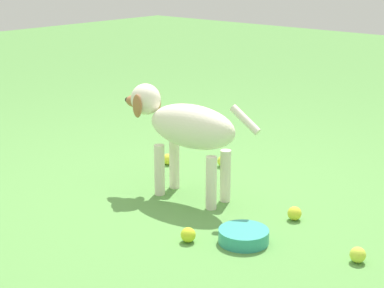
{
  "coord_description": "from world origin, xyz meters",
  "views": [
    {
      "loc": [
        2.18,
        1.98,
        1.21
      ],
      "look_at": [
        -0.1,
        -0.02,
        0.29
      ],
      "focal_mm": 59.41,
      "sensor_mm": 36.0,
      "label": 1
    }
  ],
  "objects_px": {
    "tennis_ball_1": "(168,159)",
    "tennis_ball_2": "(188,235)",
    "tennis_ball_3": "(358,255)",
    "tennis_ball_0": "(223,161)",
    "tennis_ball_4": "(295,213)",
    "dog": "(184,127)",
    "water_bowl": "(244,236)"
  },
  "relations": [
    {
      "from": "tennis_ball_0",
      "to": "tennis_ball_1",
      "type": "xyz_separation_m",
      "value": [
        0.19,
        -0.27,
        0.0
      ]
    },
    {
      "from": "tennis_ball_1",
      "to": "water_bowl",
      "type": "bearing_deg",
      "value": 60.47
    },
    {
      "from": "dog",
      "to": "tennis_ball_3",
      "type": "relative_size",
      "value": 12.51
    },
    {
      "from": "dog",
      "to": "tennis_ball_4",
      "type": "bearing_deg",
      "value": -174.74
    },
    {
      "from": "tennis_ball_4",
      "to": "water_bowl",
      "type": "relative_size",
      "value": 0.3
    },
    {
      "from": "tennis_ball_3",
      "to": "water_bowl",
      "type": "height_order",
      "value": "tennis_ball_3"
    },
    {
      "from": "dog",
      "to": "water_bowl",
      "type": "distance_m",
      "value": 0.7
    },
    {
      "from": "dog",
      "to": "tennis_ball_3",
      "type": "bearing_deg",
      "value": 170.19
    },
    {
      "from": "tennis_ball_3",
      "to": "tennis_ball_0",
      "type": "bearing_deg",
      "value": -116.48
    },
    {
      "from": "tennis_ball_1",
      "to": "tennis_ball_3",
      "type": "bearing_deg",
      "value": 74.64
    },
    {
      "from": "tennis_ball_0",
      "to": "tennis_ball_4",
      "type": "distance_m",
      "value": 0.83
    },
    {
      "from": "tennis_ball_0",
      "to": "tennis_ball_3",
      "type": "height_order",
      "value": "same"
    },
    {
      "from": "tennis_ball_4",
      "to": "tennis_ball_1",
      "type": "bearing_deg",
      "value": -101.17
    },
    {
      "from": "tennis_ball_1",
      "to": "tennis_ball_4",
      "type": "xyz_separation_m",
      "value": [
        0.2,
        1.01,
        0.0
      ]
    },
    {
      "from": "tennis_ball_2",
      "to": "tennis_ball_3",
      "type": "xyz_separation_m",
      "value": [
        -0.31,
        0.64,
        0.0
      ]
    },
    {
      "from": "tennis_ball_0",
      "to": "tennis_ball_3",
      "type": "distance_m",
      "value": 1.3
    },
    {
      "from": "tennis_ball_4",
      "to": "water_bowl",
      "type": "distance_m",
      "value": 0.35
    },
    {
      "from": "dog",
      "to": "tennis_ball_0",
      "type": "distance_m",
      "value": 0.61
    },
    {
      "from": "dog",
      "to": "tennis_ball_2",
      "type": "xyz_separation_m",
      "value": [
        0.4,
        0.38,
        -0.34
      ]
    },
    {
      "from": "dog",
      "to": "tennis_ball_4",
      "type": "xyz_separation_m",
      "value": [
        -0.11,
        0.6,
        -0.34
      ]
    },
    {
      "from": "tennis_ball_2",
      "to": "tennis_ball_0",
      "type": "bearing_deg",
      "value": -149.78
    },
    {
      "from": "tennis_ball_3",
      "to": "water_bowl",
      "type": "relative_size",
      "value": 0.3
    },
    {
      "from": "water_bowl",
      "to": "tennis_ball_2",
      "type": "bearing_deg",
      "value": -49.8
    },
    {
      "from": "dog",
      "to": "tennis_ball_2",
      "type": "bearing_deg",
      "value": 128.61
    },
    {
      "from": "water_bowl",
      "to": "tennis_ball_3",
      "type": "bearing_deg",
      "value": 108.89
    },
    {
      "from": "tennis_ball_0",
      "to": "dog",
      "type": "bearing_deg",
      "value": 15.81
    },
    {
      "from": "dog",
      "to": "water_bowl",
      "type": "xyz_separation_m",
      "value": [
        0.24,
        0.56,
        -0.34
      ]
    },
    {
      "from": "tennis_ball_1",
      "to": "tennis_ball_4",
      "type": "relative_size",
      "value": 1.0
    },
    {
      "from": "tennis_ball_1",
      "to": "tennis_ball_2",
      "type": "xyz_separation_m",
      "value": [
        0.71,
        0.79,
        0.0
      ]
    },
    {
      "from": "tennis_ball_4",
      "to": "dog",
      "type": "bearing_deg",
      "value": -79.73
    },
    {
      "from": "dog",
      "to": "tennis_ball_1",
      "type": "distance_m",
      "value": 0.61
    },
    {
      "from": "dog",
      "to": "tennis_ball_4",
      "type": "height_order",
      "value": "dog"
    }
  ]
}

